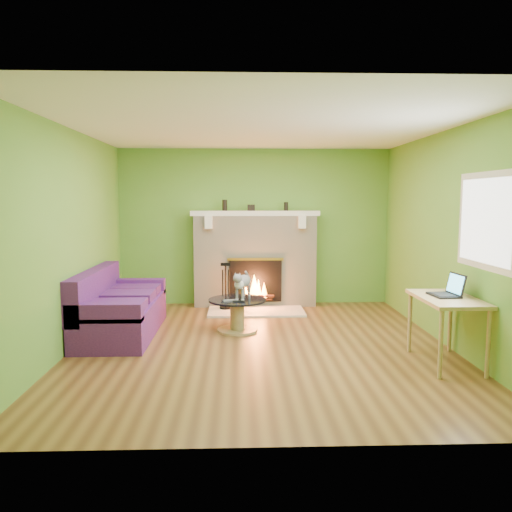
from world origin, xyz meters
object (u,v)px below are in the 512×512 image
Objects in this scene: sofa at (118,309)px; cat at (243,284)px; coffee_table at (237,313)px; desk at (447,305)px.

cat is (1.65, 0.15, 0.29)m from sofa.
sofa is 1.57m from coffee_table.
desk is (2.24, -1.43, 0.39)m from coffee_table.
coffee_table is at bearing -129.89° from cat.
desk is (3.81, -1.32, 0.31)m from sofa.
sofa reaches higher than cat.
desk reaches higher than coffee_table.
desk is 2.62m from cat.
coffee_table is 1.27× the size of cat.
sofa is at bearing 160.83° from desk.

